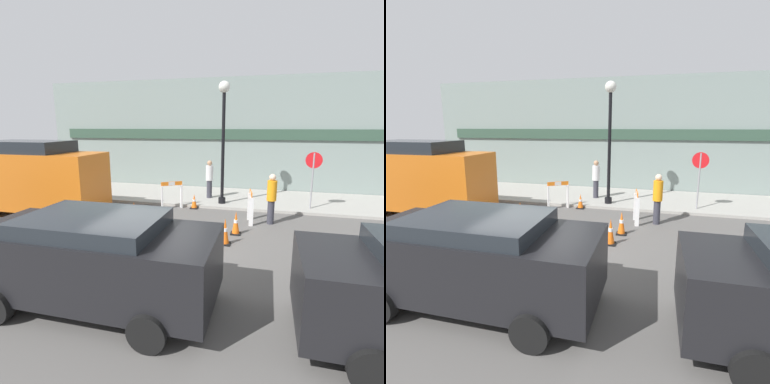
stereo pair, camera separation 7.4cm
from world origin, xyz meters
TOP-DOWN VIEW (x-y plane):
  - ground_plane at (0.00, 0.00)m, footprint 60.00×60.00m
  - sidewalk_slab at (0.00, 6.38)m, footprint 18.00×3.76m
  - storefront_facade at (0.00, 8.33)m, footprint 18.00×0.22m
  - streetlamp_post at (1.04, 5.09)m, footprint 0.44×0.44m
  - stop_sign at (4.45, 5.12)m, footprint 0.59×0.17m
  - barricade_0 at (-0.80, 4.16)m, footprint 0.79×0.56m
  - barricade_1 at (-0.78, 0.65)m, footprint 0.89×0.53m
  - barricade_2 at (2.30, 3.11)m, footprint 0.24×0.73m
  - traffic_cone_0 at (0.05, 4.40)m, footprint 0.30×0.30m
  - traffic_cone_1 at (-1.89, 2.09)m, footprint 0.30×0.30m
  - traffic_cone_2 at (1.75, 1.02)m, footprint 0.30×0.30m
  - traffic_cone_3 at (-1.70, 2.63)m, footprint 0.30×0.30m
  - traffic_cone_4 at (1.95, 1.89)m, footprint 0.30×0.30m
  - person_worker at (2.97, 3.18)m, footprint 0.39×0.39m
  - person_pedestrian at (0.36, 5.92)m, footprint 0.43×0.43m
  - parked_car_1 at (-0.10, -2.34)m, footprint 4.32×2.02m
  - work_van at (-5.59, 2.24)m, footprint 5.45×2.09m

SIDE VIEW (x-z plane):
  - ground_plane at x=0.00m, z-range 0.00..0.00m
  - sidewalk_slab at x=0.00m, z-range 0.00..0.11m
  - traffic_cone_0 at x=0.05m, z-range -0.01..0.56m
  - traffic_cone_3 at x=-1.70m, z-range -0.01..0.58m
  - traffic_cone_1 at x=-1.89m, z-range -0.01..0.64m
  - traffic_cone_4 at x=1.95m, z-range -0.01..0.70m
  - traffic_cone_2 at x=1.75m, z-range -0.01..0.73m
  - barricade_1 at x=-0.78m, z-range 0.05..1.04m
  - barricade_2 at x=2.30m, z-range 0.03..1.13m
  - barricade_0 at x=-0.80m, z-range 0.04..1.12m
  - person_worker at x=2.97m, z-range 0.07..1.76m
  - parked_car_1 at x=-0.10m, z-range 0.11..1.80m
  - person_pedestrian at x=0.36m, z-range 0.17..1.82m
  - work_van at x=-5.59m, z-range 0.10..2.79m
  - stop_sign at x=4.45m, z-range 0.47..2.63m
  - storefront_facade at x=0.00m, z-range 0.00..5.50m
  - streetlamp_post at x=1.04m, z-range 0.81..5.57m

